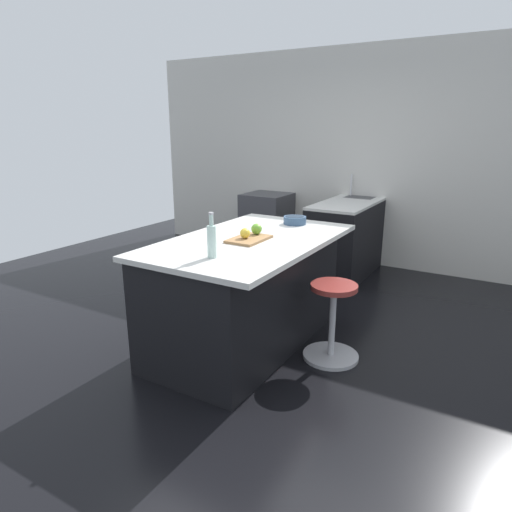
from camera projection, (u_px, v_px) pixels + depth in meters
ground_plane at (240, 328)px, 4.10m from camera, size 7.73×7.73×0.00m
interior_partition_left at (348, 158)px, 5.90m from camera, size 0.12×5.95×2.74m
sink_cabinet at (354, 233)px, 5.74m from camera, size 1.84×0.60×1.18m
oven_range at (267, 224)px, 6.37m from camera, size 0.60×0.61×0.87m
kitchen_island at (246, 291)px, 3.72m from camera, size 1.84×1.10×0.91m
stool_by_window at (332, 324)px, 3.50m from camera, size 0.44×0.44×0.62m
cutting_board at (249, 239)px, 3.52m from camera, size 0.36×0.24×0.02m
apple_yellow at (245, 233)px, 3.49m from camera, size 0.08×0.08×0.08m
apple_green at (257, 229)px, 3.62m from camera, size 0.09×0.09×0.09m
water_bottle at (212, 240)px, 3.03m from camera, size 0.06×0.06×0.31m
fruit_bowl at (295, 220)px, 4.10m from camera, size 0.21×0.21×0.07m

